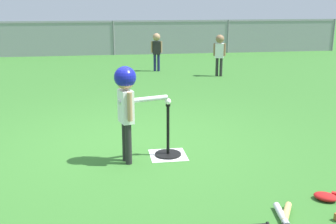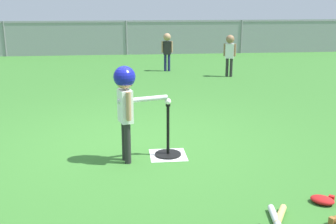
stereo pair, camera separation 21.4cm
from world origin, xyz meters
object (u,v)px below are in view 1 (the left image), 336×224
Objects in this scene: batter_child at (126,95)px; glove_tossed_aside at (326,197)px; batting_tee at (168,148)px; fielder_deep_right at (157,47)px; spare_bat_silver at (284,219)px; fielder_deep_left at (220,50)px; spare_bat_wood at (286,216)px; baseball_on_tee at (168,101)px.

glove_tossed_aside is (1.80, -1.25, -0.77)m from batter_child.
batter_child is at bearing 145.38° from glove_tossed_aside.
fielder_deep_right reaches higher than batting_tee.
batter_child reaches higher than fielder_deep_right.
batter_child is 1.14× the size of fielder_deep_right.
spare_bat_silver is at bearing -89.27° from fielder_deep_right.
fielder_deep_left is (2.07, 5.14, 0.55)m from batting_tee.
fielder_deep_right is 7.55m from glove_tossed_aside.
glove_tossed_aside is (0.53, 0.29, 0.01)m from spare_bat_wood.
fielder_deep_left is at bearing 83.37° from glove_tossed_aside.
spare_bat_wood is (1.27, -1.53, -0.78)m from batter_child.
batting_tee is 2.36× the size of glove_tossed_aside.
baseball_on_tee is 0.27× the size of glove_tossed_aside.
fielder_deep_left is at bearing 79.27° from spare_bat_wood.
fielder_deep_left is at bearing 64.13° from batter_child.
fielder_deep_right is 1.37× the size of spare_bat_silver.
batter_child is 1.57× the size of spare_bat_silver.
batter_child is 1.12× the size of fielder_deep_left.
batting_tee is 1.09× the size of spare_bat_wood.
spare_bat_wood is at bearing -100.73° from fielder_deep_left.
fielder_deep_left is (2.07, 5.14, -0.03)m from baseball_on_tee.
baseball_on_tee is 0.07× the size of fielder_deep_right.
spare_bat_wood is at bearing -151.85° from glove_tossed_aside.
batting_tee is 0.57× the size of batter_child.
batter_child reaches higher than baseball_on_tee.
spare_bat_wood is 2.18× the size of glove_tossed_aside.
batter_child is (-0.50, -0.14, 0.13)m from baseball_on_tee.
baseball_on_tee is at bearing -95.97° from fielder_deep_right.
batter_child is at bearing -115.87° from fielder_deep_left.
batting_tee is 0.89× the size of spare_bat_silver.
fielder_deep_right is 7.80m from spare_bat_wood.
baseball_on_tee reaches higher than spare_bat_wood.
batter_child is (-0.50, -0.14, 0.71)m from batting_tee.
fielder_deep_left is (2.56, 5.29, -0.15)m from batter_child.
baseball_on_tee is 1.98m from spare_bat_silver.
baseball_on_tee is 0.13× the size of spare_bat_wood.
glove_tossed_aside is at bearing -34.62° from batter_child.
spare_bat_wood is at bearing -65.15° from baseball_on_tee.
baseball_on_tee is at bearing 113.30° from spare_bat_silver.
fielder_deep_left reaches higher than spare_bat_silver.
batter_child is 1.92× the size of spare_bat_wood.
fielder_deep_right is 1.68× the size of spare_bat_wood.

